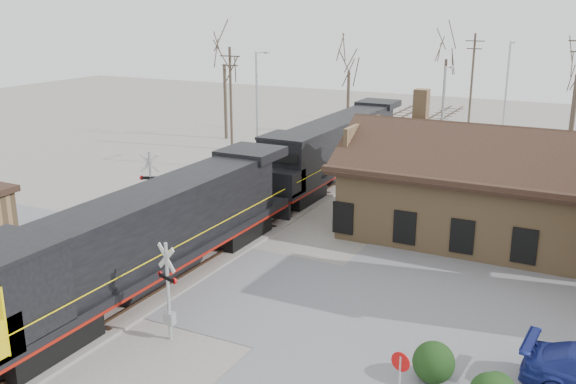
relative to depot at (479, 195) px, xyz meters
name	(u,v)px	position (x,y,z in m)	size (l,w,h in m)	color
ground	(176,273)	(-11.99, -12.00, -2.41)	(140.00, 140.00, 0.00)	gray
road	(176,273)	(-11.99, -12.00, -2.39)	(60.00, 9.00, 0.03)	slate
track_main	(307,195)	(-11.99, 3.00, -2.34)	(3.40, 90.00, 0.24)	gray
track_siding	(251,187)	(-16.49, 3.00, -2.34)	(3.40, 90.00, 0.24)	gray
depot	(479,195)	(0.00, 0.00, 0.00)	(15.20, 9.31, 7.90)	#99784F
locomotive_lead	(143,239)	(-11.99, -14.25, 0.09)	(3.19, 21.37, 4.75)	black
locomotive_trailing	(333,148)	(-11.99, 7.40, 0.09)	(3.19, 21.37, 4.49)	black
crossbuck_near	(168,295)	(-8.25, -17.35, -0.52)	(1.11, 0.42, 4.00)	#A5A8AD
crossbuck_far	(151,192)	(-17.49, -6.79, -0.33)	(1.20, 0.59, 4.47)	#A5A8AD
do_not_enter_sign	(400,371)	(1.13, -17.94, -0.88)	(0.65, 0.18, 2.20)	#A5A8AD
hedge_a	(434,362)	(1.63, -15.59, -1.68)	(1.46, 1.46, 1.46)	black
streetlight_a	(258,105)	(-18.49, 7.66, 2.76)	(0.25, 2.04, 9.26)	#A5A8AD
streetlight_b	(443,115)	(-5.29, 12.55, 2.27)	(0.25, 2.04, 8.30)	#A5A8AD
streetlight_c	(507,89)	(-2.79, 25.46, 2.92)	(0.25, 2.04, 9.58)	#A5A8AD
utility_pole_a	(231,97)	(-24.43, 13.24, 2.39)	(2.00, 0.24, 9.15)	#382D23
utility_pole_b	(472,78)	(-7.87, 35.33, 2.74)	(2.00, 0.24, 9.84)	#382D23
utility_pole_c	(576,100)	(3.38, 18.30, 3.25)	(2.00, 0.24, 10.85)	#382D23
tree_a	(224,52)	(-27.66, 17.38, 6.00)	(4.82, 4.82, 11.80)	#382D23
tree_b	(349,61)	(-17.91, 25.02, 4.96)	(4.23, 4.23, 10.35)	#382D23
tree_c	(447,49)	(-11.23, 37.29, 5.63)	(4.61, 4.61, 11.28)	#382D23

